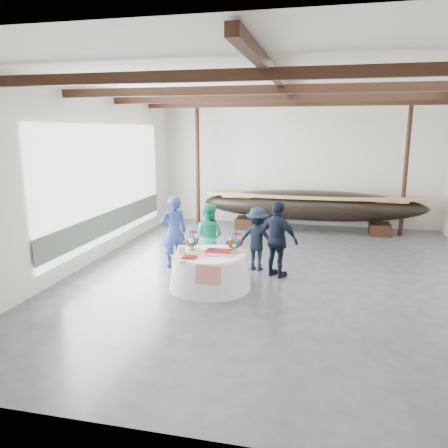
# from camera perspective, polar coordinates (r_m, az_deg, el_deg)

# --- Properties ---
(floor) EXTENTS (10.00, 12.00, 0.01)m
(floor) POSITION_cam_1_polar(r_m,az_deg,el_deg) (10.78, 7.39, -6.58)
(floor) COLOR #3D3D42
(floor) RESTS_ON ground
(wall_back) EXTENTS (10.00, 0.02, 4.50)m
(wall_back) POSITION_cam_1_polar(r_m,az_deg,el_deg) (16.24, 9.68, 7.79)
(wall_back) COLOR silver
(wall_back) RESTS_ON ground
(wall_front) EXTENTS (10.00, 0.02, 4.50)m
(wall_front) POSITION_cam_1_polar(r_m,az_deg,el_deg) (4.43, 0.60, -3.54)
(wall_front) COLOR silver
(wall_front) RESTS_ON ground
(wall_left) EXTENTS (0.02, 12.00, 4.50)m
(wall_left) POSITION_cam_1_polar(r_m,az_deg,el_deg) (11.82, -17.31, 5.82)
(wall_left) COLOR silver
(wall_left) RESTS_ON ground
(ceiling) EXTENTS (10.00, 12.00, 0.01)m
(ceiling) POSITION_cam_1_polar(r_m,az_deg,el_deg) (10.26, 8.10, 17.95)
(ceiling) COLOR white
(ceiling) RESTS_ON wall_back
(pavilion_structure) EXTENTS (9.80, 11.76, 4.50)m
(pavilion_structure) POSITION_cam_1_polar(r_m,az_deg,el_deg) (11.06, 8.41, 14.93)
(pavilion_structure) COLOR black
(pavilion_structure) RESTS_ON ground
(open_bay) EXTENTS (0.03, 7.00, 3.20)m
(open_bay) POSITION_cam_1_polar(r_m,az_deg,el_deg) (12.71, -14.75, 4.45)
(open_bay) COLOR silver
(open_bay) RESTS_ON ground
(longboat_display) EXTENTS (7.61, 1.52, 1.43)m
(longboat_display) POSITION_cam_1_polar(r_m,az_deg,el_deg) (15.33, 11.36, 2.42)
(longboat_display) COLOR black
(longboat_display) RESTS_ON ground
(banquet_table) EXTENTS (1.82, 1.82, 0.78)m
(banquet_table) POSITION_cam_1_polar(r_m,az_deg,el_deg) (9.76, -1.83, -6.08)
(banquet_table) COLOR silver
(banquet_table) RESTS_ON ground
(tabletop_items) EXTENTS (1.63, 1.53, 0.40)m
(tabletop_items) POSITION_cam_1_polar(r_m,az_deg,el_deg) (9.73, -1.78, -2.82)
(tabletop_items) COLOR red
(tabletop_items) RESTS_ON banquet_table
(guest_woman_blue) EXTENTS (0.80, 0.73, 1.83)m
(guest_woman_blue) POSITION_cam_1_polar(r_m,az_deg,el_deg) (11.15, -6.55, -1.03)
(guest_woman_blue) COLOR navy
(guest_woman_blue) RESTS_ON ground
(guest_woman_teal) EXTENTS (0.88, 0.71, 1.70)m
(guest_woman_teal) POSITION_cam_1_polar(r_m,az_deg,el_deg) (10.87, -2.07, -1.67)
(guest_woman_teal) COLOR #1FA27F
(guest_woman_teal) RESTS_ON ground
(guest_man_left) EXTENTS (1.09, 0.71, 1.59)m
(guest_man_left) POSITION_cam_1_polar(r_m,az_deg,el_deg) (10.91, 4.37, -1.94)
(guest_man_left) COLOR black
(guest_man_left) RESTS_ON ground
(guest_man_right) EXTENTS (1.16, 0.90, 1.83)m
(guest_man_right) POSITION_cam_1_polar(r_m,az_deg,el_deg) (10.38, 7.05, -2.04)
(guest_man_right) COLOR black
(guest_man_right) RESTS_ON ground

